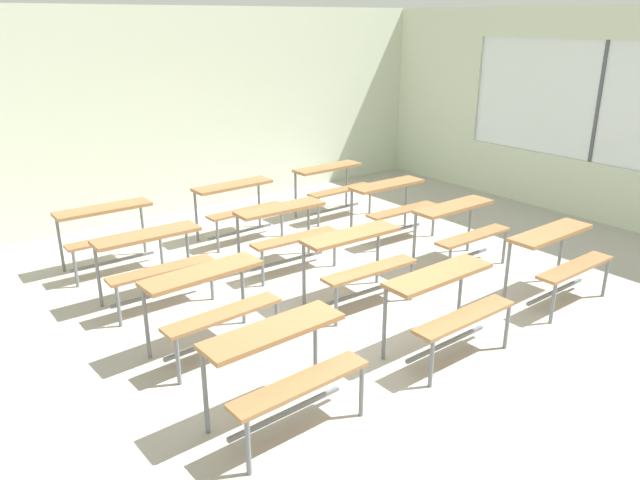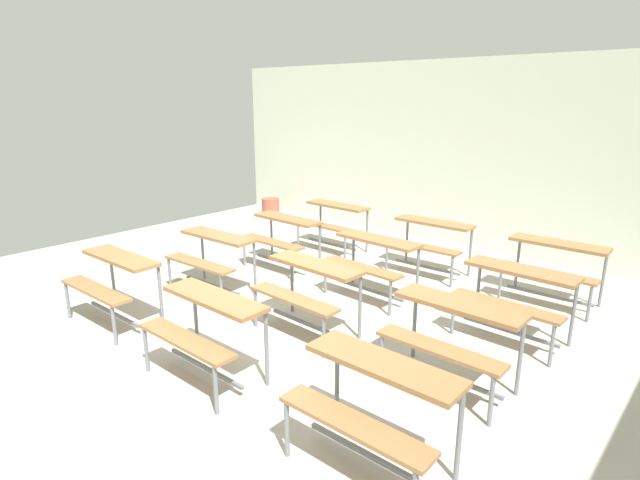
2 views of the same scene
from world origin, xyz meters
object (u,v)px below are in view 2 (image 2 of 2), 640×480
at_px(desk_bench_r0c1, 205,319).
at_px(desk_bench_r2c0, 282,231).
at_px(desk_bench_r1c1, 308,282).
at_px(desk_bench_r2c1, 372,254).
at_px(desk_bench_r0c0, 113,274).
at_px(desk_bench_r3c0, 333,216).
at_px(desk_bench_r1c0, 212,250).
at_px(desk_bench_r2c2, 515,288).
at_px(desk_bench_r3c1, 430,235).
at_px(desk_bench_r0c2, 373,392).
at_px(desk_bench_r1c2, 452,326).
at_px(trash_bin, 271,207).
at_px(desk_bench_r3c2, 554,258).

bearing_deg(desk_bench_r0c1, desk_bench_r2c0, 121.99).
distance_m(desk_bench_r1c1, desk_bench_r2c1, 1.23).
height_order(desk_bench_r0c0, desk_bench_r2c0, same).
bearing_deg(desk_bench_r0c0, desk_bench_r3c0, 87.85).
height_order(desk_bench_r1c0, desk_bench_r1c1, same).
relative_size(desk_bench_r1c1, desk_bench_r2c2, 1.00).
distance_m(desk_bench_r2c0, desk_bench_r3c1, 2.08).
distance_m(desk_bench_r0c0, desk_bench_r0c2, 3.46).
bearing_deg(desk_bench_r0c1, desk_bench_r1c2, 36.62).
relative_size(desk_bench_r2c1, desk_bench_r3c1, 1.01).
bearing_deg(desk_bench_r1c2, desk_bench_r2c0, 159.02).
bearing_deg(desk_bench_r3c1, trash_bin, 165.24).
distance_m(desk_bench_r2c2, desk_bench_r3c1, 2.07).
distance_m(desk_bench_r2c0, desk_bench_r2c2, 3.37).
relative_size(desk_bench_r0c2, desk_bench_r1c2, 1.01).
distance_m(desk_bench_r1c2, desk_bench_r3c1, 2.93).
bearing_deg(desk_bench_r2c1, desk_bench_r0c0, -122.84).
height_order(desk_bench_r2c0, trash_bin, desk_bench_r2c0).
bearing_deg(trash_bin, desk_bench_r1c2, -30.55).
distance_m(desk_bench_r2c1, desk_bench_r2c2, 1.75).
distance_m(desk_bench_r2c1, desk_bench_r3c1, 1.26).
bearing_deg(desk_bench_r0c0, desk_bench_r1c0, 84.57).
bearing_deg(desk_bench_r0c0, desk_bench_r0c2, -1.63).
xyz_separation_m(desk_bench_r0c0, desk_bench_r1c1, (1.76, 1.22, 0.00)).
relative_size(desk_bench_r0c0, desk_bench_r1c2, 1.01).
height_order(desk_bench_r0c1, trash_bin, desk_bench_r0c1).
xyz_separation_m(desk_bench_r2c1, desk_bench_r2c2, (1.75, 0.02, 0.00)).
distance_m(desk_bench_r3c0, trash_bin, 2.79).
relative_size(desk_bench_r1c0, desk_bench_r3c1, 1.01).
height_order(desk_bench_r1c2, desk_bench_r2c1, same).
distance_m(desk_bench_r0c0, desk_bench_r2c1, 2.98).
bearing_deg(desk_bench_r0c0, desk_bench_r2c0, 86.57).
bearing_deg(trash_bin, desk_bench_r1c0, -53.02).
bearing_deg(desk_bench_r3c0, desk_bench_r0c0, -89.57).
bearing_deg(desk_bench_r2c2, desk_bench_r3c1, 144.84).
bearing_deg(desk_bench_r1c0, trash_bin, 124.07).
xyz_separation_m(desk_bench_r1c0, desk_bench_r1c1, (1.67, -0.04, 0.00)).
bearing_deg(desk_bench_r2c1, desk_bench_r0c1, -87.98).
xyz_separation_m(desk_bench_r0c1, desk_bench_r1c2, (1.68, 1.28, 0.00)).
relative_size(desk_bench_r3c2, trash_bin, 3.06).
bearing_deg(desk_bench_r0c1, desk_bench_r0c0, 178.20).
xyz_separation_m(desk_bench_r0c2, desk_bench_r1c2, (-0.08, 1.24, 0.00)).
bearing_deg(desk_bench_r2c1, desk_bench_r1c1, -85.32).
relative_size(desk_bench_r1c1, desk_bench_r3c1, 1.00).
bearing_deg(desk_bench_r1c2, desk_bench_r2c1, 144.33).
xyz_separation_m(desk_bench_r1c1, trash_bin, (-4.29, 3.51, -0.38)).
bearing_deg(desk_bench_r1c1, desk_bench_r1c0, -179.64).
bearing_deg(desk_bench_r1c1, trash_bin, 142.45).
xyz_separation_m(desk_bench_r0c1, desk_bench_r2c0, (-1.62, 2.54, 0.00)).
bearing_deg(desk_bench_r0c2, desk_bench_r3c0, 132.13).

